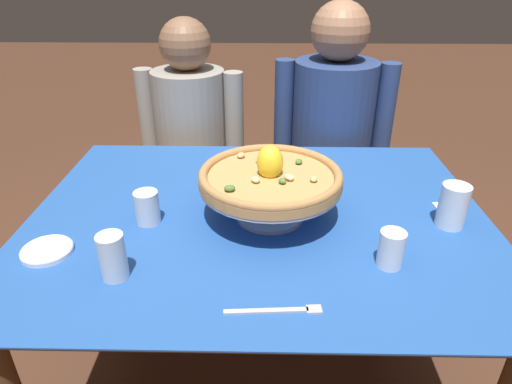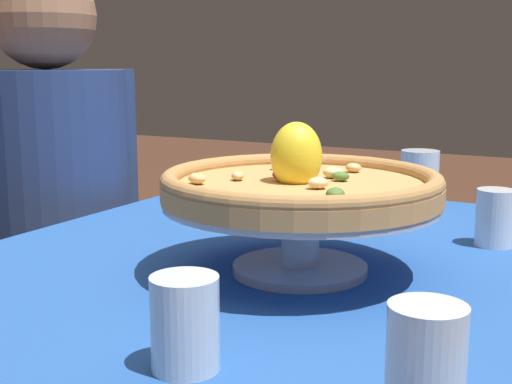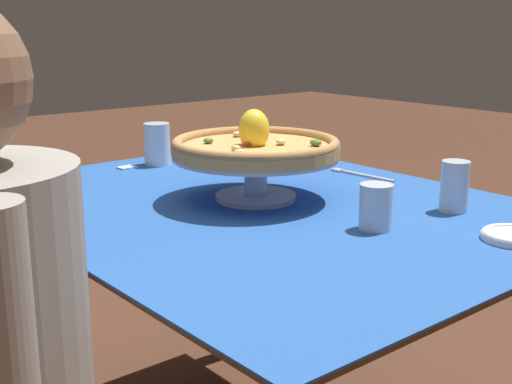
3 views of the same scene
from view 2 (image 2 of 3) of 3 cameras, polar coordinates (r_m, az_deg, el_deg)
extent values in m
cylinder|color=brown|center=(1.74, -2.24, -11.83)|extent=(0.06, 0.06, 0.69)
cube|color=brown|center=(0.96, 1.90, -7.98)|extent=(1.25, 0.96, 0.02)
cube|color=#23519E|center=(0.96, 1.90, -7.16)|extent=(1.29, 1.00, 0.00)
cylinder|color=#B7B7C1|center=(0.97, 3.67, -6.34)|extent=(0.19, 0.19, 0.01)
cylinder|color=#B7B7C1|center=(0.96, 3.70, -3.58)|extent=(0.05, 0.05, 0.09)
cylinder|color=#B7B7C1|center=(0.95, 3.74, -0.86)|extent=(0.38, 0.38, 0.01)
cylinder|color=tan|center=(0.95, 3.75, 0.11)|extent=(0.39, 0.39, 0.02)
torus|color=#AF7D47|center=(0.94, 3.76, 1.09)|extent=(0.39, 0.39, 0.02)
ellipsoid|color=#C63D28|center=(0.95, 2.32, 1.46)|extent=(0.04, 0.04, 0.02)
ellipsoid|color=#4C7533|center=(0.95, 7.07, 1.31)|extent=(0.03, 0.03, 0.01)
ellipsoid|color=tan|center=(1.03, 8.10, 2.02)|extent=(0.02, 0.03, 0.01)
ellipsoid|color=#4C7533|center=(1.05, 1.86, 2.23)|extent=(0.03, 0.03, 0.01)
ellipsoid|color=#4C7533|center=(0.81, 6.61, -0.17)|extent=(0.03, 0.03, 0.02)
ellipsoid|color=tan|center=(0.95, -1.54, 1.36)|extent=(0.03, 0.03, 0.01)
ellipsoid|color=#4C7533|center=(0.96, 4.42, 1.35)|extent=(0.03, 0.03, 0.01)
ellipsoid|color=beige|center=(0.98, 6.42, 1.64)|extent=(0.04, 0.04, 0.02)
ellipsoid|color=tan|center=(0.93, -4.94, 1.14)|extent=(0.03, 0.03, 0.01)
ellipsoid|color=beige|center=(0.89, 5.17, 0.76)|extent=(0.03, 0.03, 0.01)
ellipsoid|color=yellow|center=(0.94, 3.37, 2.99)|extent=(0.10, 0.10, 0.09)
cylinder|color=silver|center=(0.67, -5.92, -10.78)|extent=(0.07, 0.07, 0.09)
cylinder|color=silver|center=(0.68, -5.88, -13.00)|extent=(0.06, 0.06, 0.04)
cylinder|color=white|center=(1.17, 19.25, -2.03)|extent=(0.06, 0.06, 0.09)
cylinder|color=silver|center=(1.17, 19.21, -2.59)|extent=(0.05, 0.05, 0.07)
cylinder|color=white|center=(1.40, 13.42, 0.91)|extent=(0.08, 0.08, 0.12)
cylinder|color=silver|center=(1.40, 13.38, 0.09)|extent=(0.07, 0.07, 0.08)
cylinder|color=silver|center=(0.56, 13.88, -14.54)|extent=(0.06, 0.06, 0.11)
cube|color=silver|center=(1.45, 9.86, -0.97)|extent=(0.04, 0.05, 0.00)
cylinder|color=navy|center=(1.61, -16.58, 0.44)|extent=(0.38, 0.38, 0.52)
sphere|color=#9E7051|center=(1.59, -17.31, 13.82)|extent=(0.23, 0.23, 0.23)
cylinder|color=navy|center=(1.74, -11.15, 2.70)|extent=(0.08, 0.08, 0.44)
camera|label=1|loc=(1.13, 71.58, 22.38)|focal=31.11mm
camera|label=3|loc=(1.42, -76.37, 7.22)|focal=47.59mm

